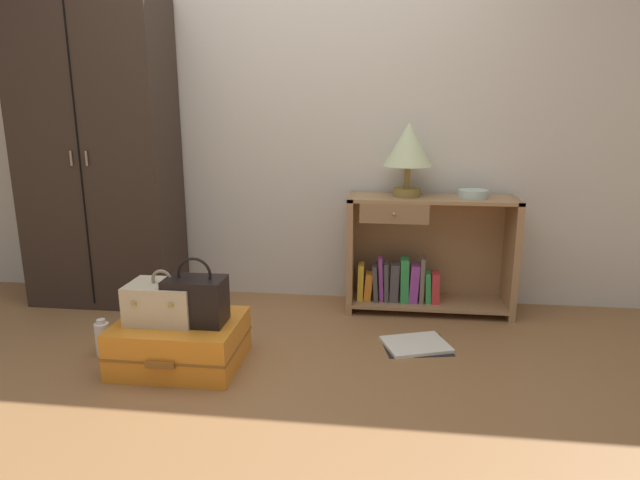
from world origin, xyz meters
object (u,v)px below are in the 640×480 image
handbag (196,300)px  open_book_on_floor (416,345)px  bookshelf (422,257)px  bowl (473,194)px  table_lamp (408,147)px  wardrobe (99,155)px  train_case (163,302)px  bottle (103,338)px  suitcase_large (180,342)px

handbag → open_book_on_floor: 1.22m
bookshelf → bowl: 0.51m
table_lamp → wardrobe: bearing=-178.0°
wardrobe → train_case: wardrobe is taller
handbag → bottle: (-0.55, 0.07, -0.27)m
bowl → suitcase_large: bearing=-148.6°
wardrobe → open_book_on_floor: 2.32m
wardrobe → table_lamp: size_ratio=4.34×
open_book_on_floor → suitcase_large: bearing=-163.3°
bookshelf → suitcase_large: (-1.26, -0.95, -0.23)m
bowl → open_book_on_floor: size_ratio=0.44×
bookshelf → train_case: bearing=-144.2°
bowl → bottle: bearing=-156.0°
train_case → suitcase_large: bearing=8.2°
bowl → table_lamp: bearing=179.1°
bookshelf → suitcase_large: 1.59m
table_lamp → train_case: 1.70m
wardrobe → suitcase_large: 1.49m
bowl → train_case: 1.93m
train_case → bottle: bearing=170.4°
table_lamp → bottle: table_lamp is taller
bowl → wardrobe: bearing=-178.5°
bottle → open_book_on_floor: 1.69m
suitcase_large → handbag: bearing=-10.5°
wardrobe → suitcase_large: size_ratio=3.18×
bottle → open_book_on_floor: bearing=10.5°
table_lamp → handbag: bearing=-137.1°
train_case → wardrobe: bearing=130.7°
bookshelf → open_book_on_floor: bearing=-95.3°
bookshelf → train_case: size_ratio=3.09×
bookshelf → train_case: (-1.33, -0.96, -0.02)m
wardrobe → bottle: size_ratio=9.91×
wardrobe → suitcase_large: wardrobe is taller
bowl → handbag: 1.79m
table_lamp → suitcase_large: 1.75m
table_lamp → bottle: (-1.60, -0.90, -0.95)m
suitcase_large → bottle: suitcase_large is taller
bowl → suitcase_large: size_ratio=0.29×
table_lamp → handbag: 1.58m
handbag → suitcase_large: bearing=169.5°
bookshelf → table_lamp: table_lamp is taller
table_lamp → bowl: (0.41, -0.01, -0.28)m
handbag → bottle: 0.62m
wardrobe → train_case: size_ratio=5.84×
wardrobe → open_book_on_floor: wardrobe is taller
wardrobe → bowl: size_ratio=11.00×
table_lamp → train_case: size_ratio=1.35×
wardrobe → train_case: 1.34m
table_lamp → suitcase_large: (-1.14, -0.95, -0.93)m
suitcase_large → bottle: 0.46m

